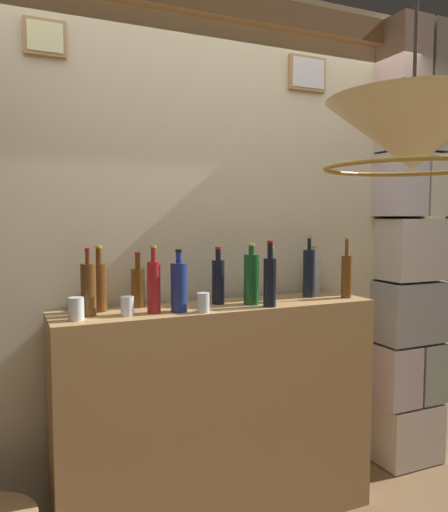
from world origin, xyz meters
The scene contains 19 objects.
panelled_rear_partition centered at (0.00, 1.10, 1.48)m, with size 3.50×0.15×2.80m.
stone_pillar centered at (1.35, 0.97, 1.38)m, with size 0.46×0.30×2.72m.
bar_shelf_unit centered at (0.00, 0.84, 0.57)m, with size 1.62×0.36×1.13m, color #9E7547.
liquor_bottle_mezcal centered at (-0.57, 0.93, 1.25)m, with size 0.07×0.07×0.31m.
liquor_bottle_vermouth centered at (0.72, 0.78, 1.25)m, with size 0.06×0.06×0.33m.
liquor_bottle_scotch centered at (0.21, 0.72, 1.26)m, with size 0.06×0.06×0.32m.
liquor_bottle_amaro centered at (0.55, 0.89, 1.27)m, with size 0.06×0.06×0.33m.
liquor_bottle_port centered at (-0.24, 0.77, 1.25)m, with size 0.08×0.08×0.29m.
liquor_bottle_bourbon centered at (0.28, 0.82, 1.25)m, with size 0.05×0.05×0.29m.
liquor_bottle_gin centered at (-0.38, 0.96, 1.23)m, with size 0.07×0.07×0.27m.
liquor_bottle_sherry centered at (0.16, 0.81, 1.26)m, with size 0.08×0.08×0.31m.
liquor_bottle_rye centered at (0.65, 0.98, 1.25)m, with size 0.07×0.07×0.27m.
liquor_bottle_whiskey centered at (-0.35, 0.79, 1.26)m, with size 0.06×0.06×0.31m.
liquor_bottle_rum centered at (0.01, 0.89, 1.25)m, with size 0.06×0.06×0.29m.
liquor_bottle_brandy centered at (-0.63, 0.85, 1.25)m, with size 0.07×0.07×0.30m.
glass_tumbler_rocks centered at (-0.14, 0.71, 1.18)m, with size 0.06×0.06×0.09m.
glass_tumbler_highball centered at (-0.70, 0.77, 1.18)m, with size 0.07×0.07×0.10m.
glass_tumbler_shot centered at (-0.48, 0.78, 1.18)m, with size 0.06×0.06×0.09m.
pendant_lamp centered at (0.25, -0.15, 1.83)m, with size 0.57×0.57×0.53m.
Camera 1 is at (-0.98, -1.40, 1.57)m, focal length 34.99 mm.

